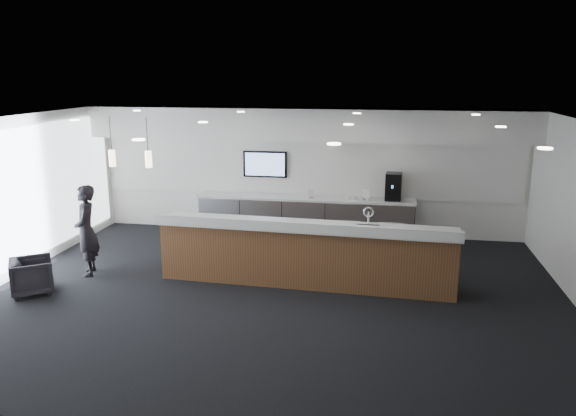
% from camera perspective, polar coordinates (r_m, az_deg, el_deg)
% --- Properties ---
extents(ground, '(10.00, 10.00, 0.00)m').
position_cam_1_polar(ground, '(9.89, -1.32, -8.80)').
color(ground, black).
rests_on(ground, ground).
extents(ceiling, '(10.00, 8.00, 0.02)m').
position_cam_1_polar(ceiling, '(9.17, -1.42, 8.79)').
color(ceiling, black).
rests_on(ceiling, back_wall).
extents(back_wall, '(10.00, 0.02, 3.00)m').
position_cam_1_polar(back_wall, '(13.28, 1.98, 3.78)').
color(back_wall, white).
rests_on(back_wall, ground).
extents(left_wall, '(0.02, 8.00, 3.00)m').
position_cam_1_polar(left_wall, '(11.47, -26.70, 0.73)').
color(left_wall, white).
rests_on(left_wall, ground).
extents(soffit_bulkhead, '(10.00, 0.90, 0.70)m').
position_cam_1_polar(soffit_bulkhead, '(12.69, 1.74, 8.56)').
color(soffit_bulkhead, white).
rests_on(soffit_bulkhead, back_wall).
extents(alcove_panel, '(9.80, 0.06, 1.40)m').
position_cam_1_polar(alcove_panel, '(13.23, 1.97, 4.18)').
color(alcove_panel, white).
rests_on(alcove_panel, back_wall).
extents(window_blinds_wall, '(0.04, 7.36, 2.55)m').
position_cam_1_polar(window_blinds_wall, '(11.44, -26.54, 0.72)').
color(window_blinds_wall, silver).
rests_on(window_blinds_wall, left_wall).
extents(back_credenza, '(5.06, 0.66, 0.95)m').
position_cam_1_polar(back_credenza, '(13.15, 1.73, -0.88)').
color(back_credenza, '#9B9DA3').
rests_on(back_credenza, ground).
extents(wall_tv, '(1.05, 0.08, 0.62)m').
position_cam_1_polar(wall_tv, '(13.33, -2.34, 4.47)').
color(wall_tv, black).
rests_on(wall_tv, back_wall).
extents(pendant_left, '(0.12, 0.12, 0.30)m').
position_cam_1_polar(pendant_left, '(10.73, -13.27, 5.11)').
color(pendant_left, '#FBE6C4').
rests_on(pendant_left, ceiling).
extents(pendant_right, '(0.12, 0.12, 0.30)m').
position_cam_1_polar(pendant_right, '(11.02, -16.64, 5.12)').
color(pendant_right, '#FBE6C4').
rests_on(pendant_right, ceiling).
extents(ceiling_can_lights, '(7.00, 5.00, 0.02)m').
position_cam_1_polar(ceiling_can_lights, '(9.17, -1.42, 8.61)').
color(ceiling_can_lights, white).
rests_on(ceiling_can_lights, ceiling).
extents(service_counter, '(5.44, 1.14, 1.49)m').
position_cam_1_polar(service_counter, '(10.22, 1.78, -4.61)').
color(service_counter, '#54361C').
rests_on(service_counter, ground).
extents(coffee_machine, '(0.38, 0.49, 0.62)m').
position_cam_1_polar(coffee_machine, '(12.88, 10.67, 2.15)').
color(coffee_machine, black).
rests_on(coffee_machine, back_credenza).
extents(info_sign_left, '(0.16, 0.05, 0.21)m').
position_cam_1_polar(info_sign_left, '(12.92, 2.35, 1.50)').
color(info_sign_left, white).
rests_on(info_sign_left, back_credenza).
extents(info_sign_right, '(0.18, 0.06, 0.25)m').
position_cam_1_polar(info_sign_right, '(12.83, 7.90, 1.37)').
color(info_sign_right, white).
rests_on(info_sign_right, back_credenza).
extents(armchair, '(0.95, 0.95, 0.63)m').
position_cam_1_polar(armchair, '(10.82, -24.56, -6.29)').
color(armchair, black).
rests_on(armchair, ground).
extents(lounge_guest, '(0.63, 0.75, 1.73)m').
position_cam_1_polar(lounge_guest, '(11.25, -19.81, -2.17)').
color(lounge_guest, black).
rests_on(lounge_guest, ground).
extents(cup_0, '(0.09, 0.09, 0.09)m').
position_cam_1_polar(cup_0, '(12.78, 8.10, 0.93)').
color(cup_0, white).
rests_on(cup_0, back_credenza).
extents(cup_1, '(0.13, 0.13, 0.09)m').
position_cam_1_polar(cup_1, '(12.78, 7.48, 0.96)').
color(cup_1, white).
rests_on(cup_1, back_credenza).
extents(cup_2, '(0.11, 0.11, 0.09)m').
position_cam_1_polar(cup_2, '(12.79, 6.85, 0.98)').
color(cup_2, white).
rests_on(cup_2, back_credenza).
extents(cup_3, '(0.12, 0.12, 0.09)m').
position_cam_1_polar(cup_3, '(12.79, 6.22, 1.01)').
color(cup_3, white).
rests_on(cup_3, back_credenza).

